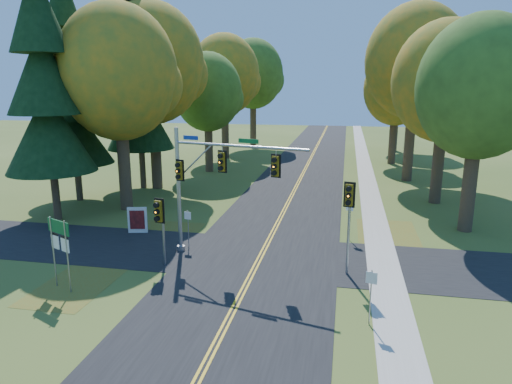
% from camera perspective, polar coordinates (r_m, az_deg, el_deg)
% --- Properties ---
extents(ground, '(160.00, 160.00, 0.00)m').
position_cam_1_polar(ground, '(22.25, -0.36, -9.90)').
color(ground, '#3B501C').
rests_on(ground, ground).
extents(road_main, '(8.00, 160.00, 0.02)m').
position_cam_1_polar(road_main, '(22.24, -0.36, -9.88)').
color(road_main, black).
rests_on(road_main, ground).
extents(road_cross, '(60.00, 6.00, 0.02)m').
position_cam_1_polar(road_cross, '(24.06, 0.60, -8.04)').
color(road_cross, black).
rests_on(road_cross, ground).
extents(centerline_left, '(0.10, 160.00, 0.01)m').
position_cam_1_polar(centerline_left, '(22.26, -0.62, -9.82)').
color(centerline_left, gold).
rests_on(centerline_left, road_main).
extents(centerline_right, '(0.10, 160.00, 0.01)m').
position_cam_1_polar(centerline_right, '(22.22, -0.11, -9.87)').
color(centerline_right, gold).
rests_on(centerline_right, road_main).
extents(sidewalk_east, '(1.60, 160.00, 0.06)m').
position_cam_1_polar(sidewalk_east, '(21.95, 15.99, -10.70)').
color(sidewalk_east, '#9E998E').
rests_on(sidewalk_east, ground).
extents(leaf_patch_w_near, '(4.00, 6.00, 0.00)m').
position_cam_1_polar(leaf_patch_w_near, '(27.69, -12.01, -5.43)').
color(leaf_patch_w_near, brown).
rests_on(leaf_patch_w_near, ground).
extents(leaf_patch_e, '(3.50, 8.00, 0.00)m').
position_cam_1_polar(leaf_patch_e, '(27.59, 16.28, -5.75)').
color(leaf_patch_e, brown).
rests_on(leaf_patch_e, ground).
extents(leaf_patch_w_far, '(3.00, 5.00, 0.00)m').
position_cam_1_polar(leaf_patch_w_far, '(22.40, -21.54, -10.71)').
color(leaf_patch_w_far, brown).
rests_on(leaf_patch_w_far, ground).
extents(tree_w_a, '(8.00, 8.00, 14.15)m').
position_cam_1_polar(tree_w_a, '(33.12, -16.69, 14.03)').
color(tree_w_a, '#38281C').
rests_on(tree_w_a, ground).
extents(tree_e_a, '(7.20, 7.20, 12.73)m').
position_cam_1_polar(tree_e_a, '(29.74, 26.30, 11.53)').
color(tree_e_a, '#38281C').
rests_on(tree_e_a, ground).
extents(tree_w_b, '(8.60, 8.60, 15.38)m').
position_cam_1_polar(tree_w_b, '(39.64, -12.80, 15.33)').
color(tree_w_b, '#38281C').
rests_on(tree_w_b, ground).
extents(tree_e_b, '(7.60, 7.60, 13.33)m').
position_cam_1_polar(tree_e_b, '(36.25, 22.69, 12.54)').
color(tree_e_b, '#38281C').
rests_on(tree_e_b, ground).
extents(tree_w_c, '(6.80, 6.80, 11.91)m').
position_cam_1_polar(tree_w_c, '(46.54, -5.97, 12.26)').
color(tree_w_c, '#38281C').
rests_on(tree_w_c, ground).
extents(tree_e_c, '(8.80, 8.80, 15.79)m').
position_cam_1_polar(tree_e_c, '(44.13, 19.41, 15.07)').
color(tree_e_c, '#38281C').
rests_on(tree_e_c, ground).
extents(tree_w_d, '(8.20, 8.20, 14.56)m').
position_cam_1_polar(tree_w_d, '(55.08, -3.88, 14.37)').
color(tree_w_d, '#38281C').
rests_on(tree_w_d, ground).
extents(tree_e_d, '(7.00, 7.00, 12.32)m').
position_cam_1_polar(tree_e_d, '(53.14, 17.18, 12.20)').
color(tree_e_d, '#38281C').
rests_on(tree_e_d, ground).
extents(tree_w_e, '(8.40, 8.40, 14.97)m').
position_cam_1_polar(tree_w_e, '(65.43, -0.28, 14.50)').
color(tree_w_e, '#38281C').
rests_on(tree_w_e, ground).
extents(tree_e_e, '(7.80, 7.80, 13.74)m').
position_cam_1_polar(tree_e_e, '(63.92, 17.40, 13.14)').
color(tree_e_e, '#38281C').
rests_on(tree_e_e, ground).
extents(pine_a, '(5.60, 5.60, 19.48)m').
position_cam_1_polar(pine_a, '(31.99, -25.02, 12.86)').
color(pine_a, '#38281C').
rests_on(pine_a, ground).
extents(pine_b, '(5.60, 5.60, 17.31)m').
position_cam_1_polar(pine_b, '(36.97, -22.20, 11.43)').
color(pine_b, '#38281C').
rests_on(pine_b, ground).
extents(pine_c, '(5.60, 5.60, 20.56)m').
position_cam_1_polar(pine_c, '(39.89, -14.65, 14.25)').
color(pine_c, '#38281C').
rests_on(pine_c, ground).
extents(traffic_mast, '(7.14, 1.99, 6.65)m').
position_cam_1_polar(traffic_mast, '(23.03, -6.09, 1.99)').
color(traffic_mast, '#92959A').
rests_on(traffic_mast, ground).
extents(east_signal_pole, '(0.52, 0.61, 4.51)m').
position_cam_1_polar(east_signal_pole, '(21.14, 11.56, -1.62)').
color(east_signal_pole, '#919599').
rests_on(east_signal_pole, ground).
extents(ped_signal_pole, '(0.54, 0.64, 3.47)m').
position_cam_1_polar(ped_signal_pole, '(22.49, -11.92, -2.95)').
color(ped_signal_pole, gray).
rests_on(ped_signal_pole, ground).
extents(route_sign_cluster, '(1.39, 0.67, 3.23)m').
position_cam_1_polar(route_sign_cluster, '(21.39, -23.36, -5.51)').
color(route_sign_cluster, gray).
rests_on(route_sign_cluster, ground).
extents(info_kiosk, '(1.16, 0.41, 1.59)m').
position_cam_1_polar(info_kiosk, '(28.41, -14.60, -3.43)').
color(info_kiosk, silver).
rests_on(info_kiosk, ground).
extents(reg_sign_e_north, '(0.42, 0.17, 2.26)m').
position_cam_1_polar(reg_sign_e_north, '(26.68, 11.60, -2.66)').
color(reg_sign_e_north, gray).
rests_on(reg_sign_e_north, ground).
extents(reg_sign_e_south, '(0.41, 0.14, 2.18)m').
position_cam_1_polar(reg_sign_e_south, '(17.63, 14.18, -11.52)').
color(reg_sign_e_south, gray).
rests_on(reg_sign_e_south, ground).
extents(reg_sign_w, '(0.39, 0.09, 2.06)m').
position_cam_1_polar(reg_sign_w, '(25.31, -8.50, -3.73)').
color(reg_sign_w, gray).
rests_on(reg_sign_w, ground).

